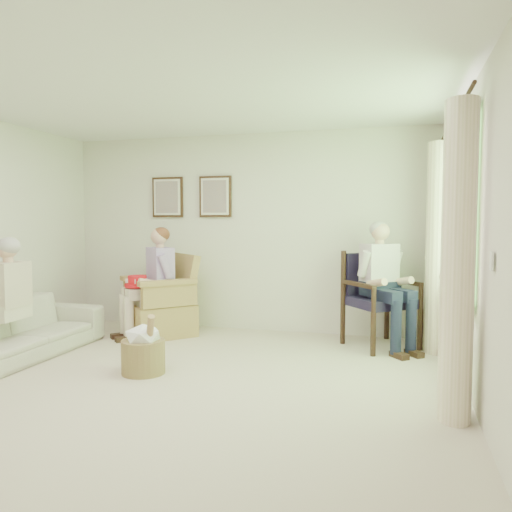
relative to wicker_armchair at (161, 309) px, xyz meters
name	(u,v)px	position (x,y,z in m)	size (l,w,h in m)	color
floor	(152,399)	(1.00, -2.16, -0.33)	(5.50, 5.50, 0.00)	beige
back_wall	(248,233)	(1.00, 0.59, 0.97)	(5.00, 0.04, 2.60)	silver
right_wall	(490,244)	(3.50, -2.16, 0.97)	(0.04, 5.50, 2.60)	silver
ceiling	(147,74)	(1.00, -2.16, 2.27)	(5.00, 5.50, 0.02)	white
window	(462,206)	(3.46, -0.96, 1.26)	(0.13, 2.50, 1.63)	#2D6B23
curtain_left	(458,263)	(3.33, -1.94, 0.82)	(0.34, 0.34, 2.30)	#FCE5C5
curtain_right	(437,249)	(3.33, 0.02, 0.82)	(0.34, 0.34, 2.30)	#FCE5C5
framed_print_left	(167,197)	(-0.15, 0.55, 1.45)	(0.45, 0.05, 0.55)	#382114
framed_print_right	(215,197)	(0.55, 0.55, 1.45)	(0.45, 0.05, 0.55)	#382114
wicker_armchair	(161,309)	(0.00, 0.00, 0.00)	(0.81, 0.80, 1.03)	tan
wood_armchair	(381,295)	(2.74, 0.18, 0.26)	(0.70, 0.65, 1.07)	black
sofa	(17,330)	(-0.95, -1.44, -0.03)	(0.80, 2.05, 0.60)	beige
person_wicker	(155,274)	(0.00, -0.14, 0.46)	(0.40, 0.63, 1.35)	beige
person_dark	(381,275)	(2.74, 0.01, 0.52)	(0.40, 0.63, 1.42)	#171C34
person_sofa	(3,293)	(-0.95, -1.63, 0.39)	(0.42, 0.62, 1.26)	beige
red_hat	(137,282)	(-0.18, -0.27, 0.37)	(0.31, 0.31, 0.14)	red
hatbox	(143,349)	(0.60, -1.56, -0.09)	(0.51, 0.51, 0.61)	tan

